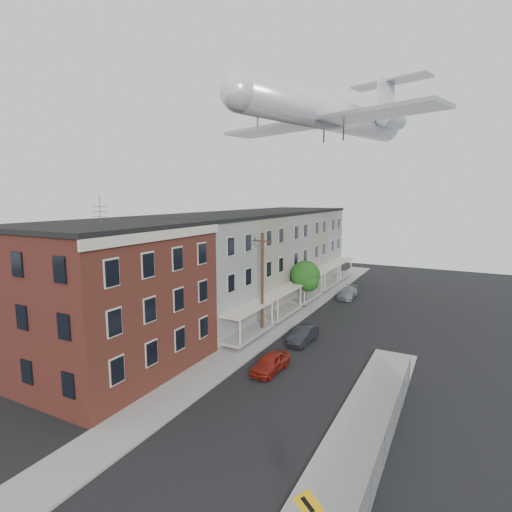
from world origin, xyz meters
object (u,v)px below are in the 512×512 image
(street_tree, at_px, (306,277))
(airplane, at_px, (332,114))
(car_mid, at_px, (303,335))
(car_far, at_px, (348,293))
(utility_pole, at_px, (262,283))
(car_near, at_px, (271,362))

(street_tree, xyz_separation_m, airplane, (2.51, -0.43, 16.54))
(car_mid, height_order, car_far, car_mid)
(car_far, bearing_deg, utility_pole, -103.14)
(car_near, bearing_deg, car_mid, 93.63)
(airplane, bearing_deg, car_far, 85.88)
(street_tree, xyz_separation_m, car_far, (2.99, 6.28, -2.82))
(car_mid, bearing_deg, car_near, -88.24)
(utility_pole, xyz_separation_m, car_near, (3.80, -6.27, -4.03))
(street_tree, xyz_separation_m, car_mid, (3.47, -9.88, -2.79))
(car_near, distance_m, airplane, 24.97)
(car_near, bearing_deg, car_far, 94.86)
(car_near, xyz_separation_m, car_far, (-0.48, 22.47, -0.01))
(street_tree, xyz_separation_m, car_near, (3.47, -16.19, -2.80))
(airplane, bearing_deg, car_near, -86.49)
(car_far, bearing_deg, car_mid, -89.86)
(street_tree, bearing_deg, car_far, 64.55)
(street_tree, relative_size, car_near, 1.37)
(car_far, bearing_deg, street_tree, -117.02)
(street_tree, height_order, car_near, street_tree)
(street_tree, relative_size, car_far, 1.19)
(utility_pole, height_order, airplane, airplane)
(car_near, height_order, car_far, car_near)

